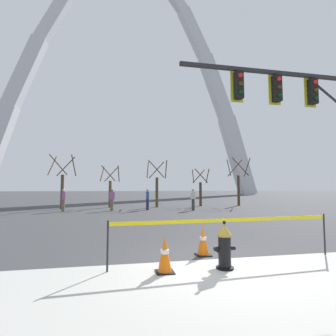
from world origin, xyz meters
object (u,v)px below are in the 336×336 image
fire_hydrant (224,246)px  pedestrian_walking_right (147,199)px  pedestrian_standing_center (112,199)px  traffic_cone_mid_sidewalk (165,254)px  traffic_signal_gantry (324,110)px  traffic_cone_by_hydrant (203,241)px  monument_arch (127,85)px  pedestrian_near_trees (63,200)px  pedestrian_walking_left (193,199)px

fire_hydrant → pedestrian_walking_right: size_ratio=0.62×
fire_hydrant → pedestrian_standing_center: bearing=100.0°
traffic_cone_mid_sidewalk → traffic_signal_gantry: 7.78m
pedestrian_standing_center → pedestrian_walking_right: size_ratio=1.00×
pedestrian_walking_right → traffic_cone_mid_sidewalk: bearing=-95.4°
fire_hydrant → traffic_cone_by_hydrant: 1.14m
monument_arch → pedestrian_near_trees: bearing=-98.8°
traffic_cone_by_hydrant → traffic_cone_mid_sidewalk: size_ratio=1.00×
monument_arch → traffic_cone_mid_sidewalk: bearing=-91.2°
traffic_cone_mid_sidewalk → pedestrian_walking_left: pedestrian_walking_left is taller
traffic_signal_gantry → pedestrian_near_trees: 16.40m
pedestrian_walking_left → traffic_cone_mid_sidewalk: bearing=-109.1°
pedestrian_walking_right → fire_hydrant: bearing=-90.4°
fire_hydrant → pedestrian_standing_center: pedestrian_standing_center is taller
traffic_signal_gantry → monument_arch: size_ratio=0.13×
pedestrian_near_trees → traffic_cone_by_hydrant: bearing=-66.3°
traffic_cone_by_hydrant → pedestrian_walking_left: bearing=74.3°
fire_hydrant → pedestrian_walking_right: pedestrian_walking_right is taller
fire_hydrant → pedestrian_standing_center: (-2.52, 14.33, 0.35)m
fire_hydrant → pedestrian_near_trees: 15.51m
traffic_cone_mid_sidewalk → monument_arch: 56.42m
pedestrian_standing_center → pedestrian_walking_right: (2.63, 0.12, 0.00)m
pedestrian_near_trees → fire_hydrant: bearing=-67.8°
traffic_cone_mid_sidewalk → pedestrian_walking_right: pedestrian_walking_right is taller
fire_hydrant → traffic_signal_gantry: traffic_signal_gantry is taller
fire_hydrant → pedestrian_walking_left: 13.84m
fire_hydrant → pedestrian_near_trees: bearing=112.2°
traffic_cone_by_hydrant → traffic_signal_gantry: traffic_signal_gantry is taller
traffic_cone_by_hydrant → monument_arch: 55.39m
pedestrian_walking_right → pedestrian_near_trees: same height
traffic_signal_gantry → monument_arch: monument_arch is taller
pedestrian_walking_left → pedestrian_near_trees: (-9.25, 0.94, 0.00)m
traffic_signal_gantry → pedestrian_walking_left: traffic_signal_gantry is taller
traffic_signal_gantry → pedestrian_walking_right: 13.36m
monument_arch → pedestrian_walking_right: (0.30, -36.70, -23.33)m
fire_hydrant → pedestrian_walking_right: 14.46m
traffic_signal_gantry → pedestrian_near_trees: bearing=132.2°
fire_hydrant → pedestrian_near_trees: (-5.87, 14.35, 0.35)m
traffic_signal_gantry → traffic_cone_mid_sidewalk: bearing=-157.9°
traffic_cone_by_hydrant → pedestrian_walking_left: 12.77m
traffic_signal_gantry → pedestrian_walking_right: traffic_signal_gantry is taller
pedestrian_walking_right → traffic_cone_by_hydrant: bearing=-90.8°
fire_hydrant → traffic_cone_by_hydrant: size_ratio=1.36×
traffic_cone_by_hydrant → monument_arch: size_ratio=0.01×
traffic_signal_gantry → pedestrian_walking_left: (-1.51, 10.91, -3.59)m
fire_hydrant → monument_arch: size_ratio=0.02×
traffic_cone_mid_sidewalk → pedestrian_walking_right: 14.52m
pedestrian_standing_center → pedestrian_walking_right: 2.63m
pedestrian_walking_left → pedestrian_standing_center: (-5.90, 0.91, 0.00)m
pedestrian_walking_right → pedestrian_walking_left: bearing=-17.6°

